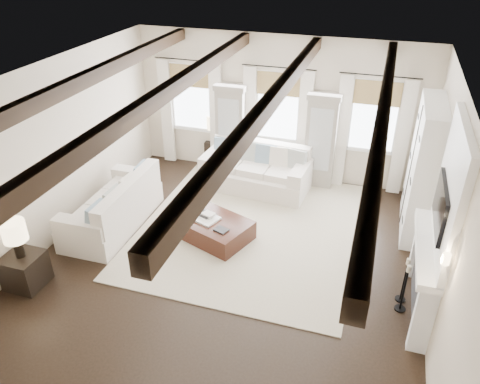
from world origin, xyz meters
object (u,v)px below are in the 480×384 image
(ottoman, at_px, (211,228))
(side_table_front, at_px, (25,270))
(sofa_left, at_px, (115,208))
(sofa_back, at_px, (256,171))
(side_table_back, at_px, (215,152))

(ottoman, height_order, side_table_front, side_table_front)
(sofa_left, bearing_deg, sofa_back, 46.92)
(ottoman, bearing_deg, sofa_left, -153.39)
(side_table_front, bearing_deg, ottoman, 42.55)
(ottoman, bearing_deg, side_table_back, 129.04)
(sofa_back, bearing_deg, ottoman, -97.76)
(sofa_left, bearing_deg, side_table_front, -104.08)
(sofa_left, height_order, ottoman, sofa_left)
(sofa_back, xyz_separation_m, ottoman, (-0.29, -2.11, -0.22))
(side_table_back, bearing_deg, side_table_front, -105.16)
(sofa_back, xyz_separation_m, side_table_front, (-2.66, -4.29, -0.12))
(side_table_front, height_order, side_table_back, side_table_back)
(sofa_left, xyz_separation_m, side_table_front, (-0.49, -1.97, -0.11))
(side_table_front, distance_m, side_table_back, 5.29)
(ottoman, bearing_deg, side_table_front, -117.03)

